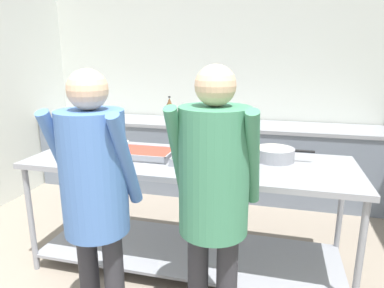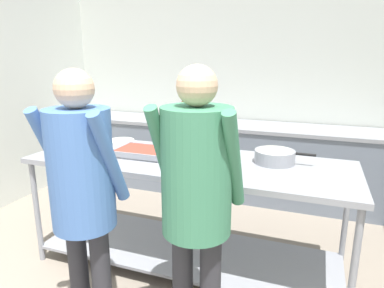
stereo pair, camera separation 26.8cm
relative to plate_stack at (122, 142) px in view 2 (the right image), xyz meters
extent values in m
cube|color=silver|center=(0.67, 1.73, 0.40)|extent=(4.74, 0.06, 2.65)
cube|color=slate|center=(0.67, 1.36, -0.50)|extent=(4.58, 0.62, 0.85)
cube|color=gray|center=(0.67, 1.36, -0.05)|extent=(4.58, 0.65, 0.04)
cube|color=black|center=(1.32, 1.36, -0.04)|extent=(0.55, 0.43, 0.02)
cube|color=gray|center=(0.74, -0.25, -0.04)|extent=(2.47, 0.83, 0.04)
cube|color=gray|center=(0.74, -0.25, -0.80)|extent=(2.39, 0.75, 0.02)
cylinder|color=gray|center=(-0.45, -0.62, -0.49)|extent=(0.04, 0.04, 0.87)
cylinder|color=gray|center=(1.92, -0.62, -0.49)|extent=(0.04, 0.04, 0.87)
cylinder|color=gray|center=(-0.45, 0.11, -0.49)|extent=(0.04, 0.04, 0.87)
cylinder|color=gray|center=(1.92, 0.11, -0.49)|extent=(0.04, 0.04, 0.87)
cylinder|color=white|center=(0.00, 0.00, -0.01)|extent=(0.23, 0.23, 0.01)
cylinder|color=white|center=(0.00, 0.00, 0.00)|extent=(0.23, 0.23, 0.01)
cylinder|color=white|center=(0.00, 0.00, 0.01)|extent=(0.23, 0.23, 0.01)
cube|color=gray|center=(0.38, -0.26, -0.01)|extent=(0.45, 0.31, 0.01)
cube|color=#B23D2D|center=(0.38, -0.26, 0.01)|extent=(0.43, 0.28, 0.04)
cube|color=gray|center=(0.38, -0.41, 0.01)|extent=(0.45, 0.01, 0.05)
cube|color=gray|center=(0.38, -0.11, 0.01)|extent=(0.45, 0.01, 0.05)
cube|color=gray|center=(0.16, -0.26, 0.01)|extent=(0.01, 0.31, 0.05)
cube|color=gray|center=(0.60, -0.26, 0.01)|extent=(0.01, 0.31, 0.05)
cube|color=gray|center=(0.88, -0.30, -0.01)|extent=(0.48, 0.29, 0.01)
cube|color=#387A38|center=(0.88, -0.30, 0.01)|extent=(0.45, 0.27, 0.04)
cube|color=gray|center=(0.88, -0.44, 0.01)|extent=(0.48, 0.01, 0.05)
cube|color=gray|center=(0.88, -0.16, 0.01)|extent=(0.48, 0.01, 0.05)
cube|color=gray|center=(0.65, -0.30, 0.01)|extent=(0.01, 0.29, 0.05)
cube|color=gray|center=(1.11, -0.30, 0.01)|extent=(0.01, 0.29, 0.05)
cylinder|color=gray|center=(1.37, -0.10, 0.03)|extent=(0.30, 0.30, 0.10)
cylinder|color=beige|center=(1.37, -0.10, 0.07)|extent=(0.26, 0.26, 0.01)
cylinder|color=black|center=(1.59, -0.10, 0.07)|extent=(0.14, 0.02, 0.02)
cylinder|color=#2D2D33|center=(0.99, -0.98, -0.55)|extent=(0.12, 0.12, 0.74)
cylinder|color=#3D7F5B|center=(0.87, -0.98, 0.24)|extent=(0.08, 0.31, 0.56)
cylinder|color=#3D7F5B|center=(1.27, -0.99, 0.24)|extent=(0.08, 0.31, 0.56)
cylinder|color=#3D7F5B|center=(1.07, -0.99, 0.16)|extent=(0.38, 0.38, 0.69)
sphere|color=tan|center=(1.07, -0.99, 0.61)|extent=(0.21, 0.21, 0.21)
cylinder|color=#2D2D33|center=(0.36, -1.13, -0.56)|extent=(0.11, 0.11, 0.73)
cylinder|color=#2D2D33|center=(0.52, -1.12, -0.56)|extent=(0.11, 0.11, 0.73)
cylinder|color=#4770B2|center=(0.25, -1.13, 0.23)|extent=(0.08, 0.31, 0.55)
cylinder|color=#4770B2|center=(0.63, -1.12, 0.23)|extent=(0.08, 0.31, 0.55)
cylinder|color=#4770B2|center=(0.44, -1.13, 0.15)|extent=(0.35, 0.35, 0.68)
sphere|color=tan|center=(0.44, -1.13, 0.59)|extent=(0.21, 0.21, 0.21)
cylinder|color=brown|center=(0.06, 1.36, 0.07)|extent=(0.07, 0.07, 0.21)
cone|color=brown|center=(0.06, 1.36, 0.21)|extent=(0.06, 0.06, 0.08)
cylinder|color=black|center=(0.06, 1.36, 0.26)|extent=(0.03, 0.03, 0.02)
camera|label=1|loc=(1.38, -2.67, 0.75)|focal=32.00mm
camera|label=2|loc=(1.64, -2.59, 0.75)|focal=32.00mm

